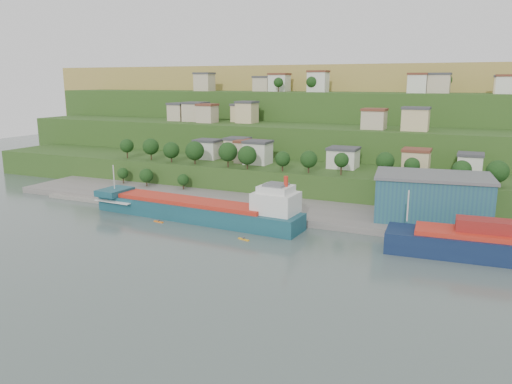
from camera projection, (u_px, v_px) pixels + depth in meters
The scene contains 10 objects.
ground at pixel (220, 234), 133.60m from camera, with size 500.00×500.00×0.00m, color #4A5A53.
quay at pixel (322, 216), 150.56m from camera, with size 220.00×26.00×4.00m, color slate.
pebble_beach at pixel (111, 197), 175.14m from camera, with size 40.00×18.00×2.40m, color slate.
hillside at pixel (360, 153), 283.89m from camera, with size 360.00×211.24×96.00m.
cargo_ship_near at pixel (202, 211), 146.12m from camera, with size 67.06×14.64×17.09m.
warehouse at pixel (432, 197), 139.04m from camera, with size 33.13×22.73×12.80m.
caravan at pixel (118, 193), 170.76m from camera, with size 5.56×2.32×2.59m, color silver.
dinghy at pixel (125, 197), 168.22m from camera, with size 3.91×1.47×0.78m, color silver.
kayak_orange at pixel (159, 221), 144.48m from camera, with size 3.42×1.09×0.84m.
kayak_yellow at pixel (244, 239), 128.38m from camera, with size 3.53×1.66×0.88m.
Camera 1 is at (61.13, -112.84, 39.96)m, focal length 35.00 mm.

